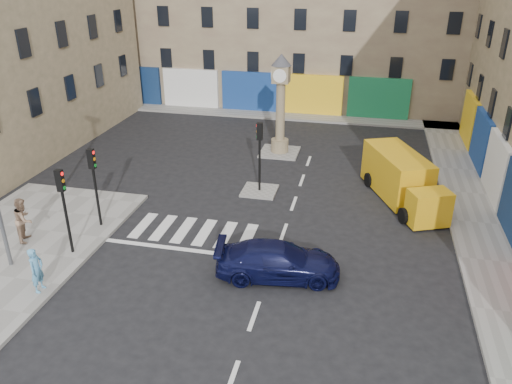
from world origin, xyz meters
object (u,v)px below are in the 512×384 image
(navy_sedan, at_px, (278,261))
(yellow_van, at_px, (402,179))
(traffic_light_left_near, at_px, (63,198))
(traffic_light_island, at_px, (260,146))
(pedestrian_tan, at_px, (24,219))
(pedestrian_blue, at_px, (37,270))
(clock_pillar, at_px, (281,98))
(traffic_light_left_far, at_px, (94,175))

(navy_sedan, bearing_deg, yellow_van, -39.68)
(traffic_light_left_near, relative_size, traffic_light_island, 1.00)
(traffic_light_island, distance_m, pedestrian_tan, 11.51)
(navy_sedan, bearing_deg, traffic_light_left_near, 83.60)
(traffic_light_left_near, bearing_deg, pedestrian_blue, -83.57)
(traffic_light_left_near, distance_m, navy_sedan, 8.87)
(traffic_light_island, distance_m, clock_pillar, 6.07)
(pedestrian_tan, bearing_deg, traffic_light_left_far, -71.31)
(clock_pillar, xyz_separation_m, yellow_van, (7.23, -5.28, -2.40))
(yellow_van, distance_m, pedestrian_blue, 17.32)
(traffic_light_island, bearing_deg, yellow_van, 5.64)
(traffic_light_island, height_order, clock_pillar, clock_pillar)
(traffic_light_left_near, height_order, clock_pillar, clock_pillar)
(clock_pillar, bearing_deg, yellow_van, -36.13)
(pedestrian_blue, bearing_deg, navy_sedan, -70.72)
(traffic_light_left_near, xyz_separation_m, traffic_light_island, (6.30, 7.80, -0.03))
(traffic_light_left_far, bearing_deg, pedestrian_blue, -86.61)
(traffic_light_left_far, bearing_deg, pedestrian_tan, -141.96)
(navy_sedan, xyz_separation_m, pedestrian_blue, (-8.36, -3.02, 0.33))
(pedestrian_blue, bearing_deg, yellow_van, -50.43)
(clock_pillar, xyz_separation_m, navy_sedan, (2.36, -13.43, -2.85))
(clock_pillar, height_order, yellow_van, clock_pillar)
(pedestrian_blue, distance_m, pedestrian_tan, 4.18)
(pedestrian_tan, bearing_deg, yellow_van, -82.67)
(navy_sedan, xyz_separation_m, pedestrian_tan, (-11.11, 0.12, 0.44))
(traffic_light_left_near, bearing_deg, yellow_van, 32.18)
(yellow_van, relative_size, pedestrian_tan, 3.34)
(traffic_light_island, height_order, pedestrian_tan, traffic_light_island)
(pedestrian_blue, bearing_deg, pedestrian_tan, 40.65)
(pedestrian_tan, bearing_deg, traffic_light_left_near, -120.37)
(traffic_light_left_far, height_order, navy_sedan, traffic_light_left_far)
(traffic_light_island, xyz_separation_m, yellow_van, (7.23, 0.71, -1.44))
(navy_sedan, bearing_deg, pedestrian_blue, 101.10)
(traffic_light_left_far, distance_m, pedestrian_blue, 5.32)
(yellow_van, xyz_separation_m, pedestrian_tan, (-15.99, -8.04, -0.01))
(yellow_van, bearing_deg, pedestrian_tan, -176.47)
(traffic_light_left_far, xyz_separation_m, yellow_van, (13.53, 6.11, -1.47))
(navy_sedan, bearing_deg, traffic_light_left_far, 67.95)
(traffic_light_island, distance_m, yellow_van, 7.41)
(traffic_light_left_far, xyz_separation_m, pedestrian_tan, (-2.46, -1.92, -1.48))
(traffic_light_left_far, height_order, traffic_light_island, traffic_light_left_far)
(navy_sedan, relative_size, pedestrian_blue, 2.73)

